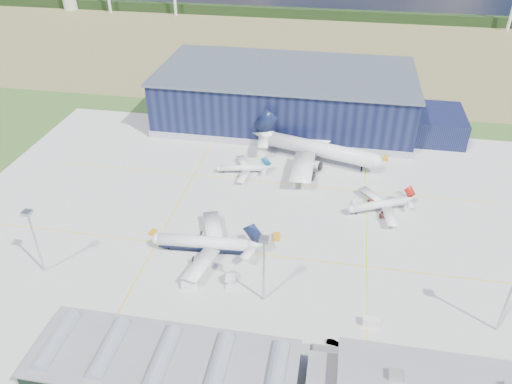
{
  "coord_description": "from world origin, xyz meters",
  "views": [
    {
      "loc": [
        26.56,
        -134.55,
        106.55
      ],
      "look_at": [
        -0.8,
        17.47,
        6.16
      ],
      "focal_mm": 35.0,
      "sensor_mm": 36.0,
      "label": 1
    }
  ],
  "objects_px": {
    "light_mast_west": "(33,232)",
    "light_mast_east": "(512,289)",
    "hangar": "(291,99)",
    "airliner_regional": "(241,165)",
    "gse_van_a": "(190,285)",
    "gse_cart_a": "(355,204)",
    "car_a": "(404,368)",
    "airliner_navy": "(203,237)",
    "gse_tug_c": "(385,159)",
    "gse_tug_b": "(153,232)",
    "gse_tug_a": "(277,237)",
    "gse_van_c": "(371,322)",
    "light_mast_center": "(264,259)",
    "airliner_widebody": "(321,142)",
    "airstair": "(231,279)",
    "airliner_red": "(379,201)",
    "car_b": "(333,343)"
  },
  "relations": [
    {
      "from": "light_mast_east",
      "to": "car_a",
      "type": "xyz_separation_m",
      "value": [
        -25.93,
        -18.0,
        -14.86
      ]
    },
    {
      "from": "light_mast_west",
      "to": "gse_cart_a",
      "type": "xyz_separation_m",
      "value": [
        95.92,
        54.52,
        -14.74
      ]
    },
    {
      "from": "airliner_red",
      "to": "gse_tug_b",
      "type": "relative_size",
      "value": 10.08
    },
    {
      "from": "airliner_widebody",
      "to": "car_a",
      "type": "xyz_separation_m",
      "value": [
        28.72,
        -103.0,
        -9.04
      ]
    },
    {
      "from": "hangar",
      "to": "light_mast_east",
      "type": "bearing_deg",
      "value": -59.95
    },
    {
      "from": "light_mast_west",
      "to": "airliner_regional",
      "type": "distance_m",
      "value": 86.21
    },
    {
      "from": "airliner_red",
      "to": "car_a",
      "type": "xyz_separation_m",
      "value": [
        4.87,
        -70.0,
        -3.94
      ]
    },
    {
      "from": "airliner_widebody",
      "to": "airliner_regional",
      "type": "height_order",
      "value": "airliner_widebody"
    },
    {
      "from": "gse_cart_a",
      "to": "gse_van_c",
      "type": "bearing_deg",
      "value": -84.28
    },
    {
      "from": "gse_tug_c",
      "to": "car_a",
      "type": "xyz_separation_m",
      "value": [
        0.61,
        -110.0,
        -0.12
      ]
    },
    {
      "from": "gse_van_a",
      "to": "gse_cart_a",
      "type": "distance_m",
      "value": 72.39
    },
    {
      "from": "gse_van_a",
      "to": "airliner_regional",
      "type": "bearing_deg",
      "value": -14.51
    },
    {
      "from": "light_mast_center",
      "to": "gse_van_c",
      "type": "relative_size",
      "value": 4.69
    },
    {
      "from": "light_mast_east",
      "to": "gse_van_a",
      "type": "height_order",
      "value": "light_mast_east"
    },
    {
      "from": "light_mast_center",
      "to": "airliner_red",
      "type": "height_order",
      "value": "light_mast_center"
    },
    {
      "from": "airliner_red",
      "to": "gse_van_c",
      "type": "height_order",
      "value": "airliner_red"
    },
    {
      "from": "airstair",
      "to": "hangar",
      "type": "bearing_deg",
      "value": 101.75
    },
    {
      "from": "light_mast_east",
      "to": "car_a",
      "type": "height_order",
      "value": "light_mast_east"
    },
    {
      "from": "gse_tug_a",
      "to": "gse_van_c",
      "type": "bearing_deg",
      "value": -56.83
    },
    {
      "from": "light_mast_west",
      "to": "gse_van_a",
      "type": "bearing_deg",
      "value": 1.2
    },
    {
      "from": "airliner_regional",
      "to": "gse_tug_b",
      "type": "height_order",
      "value": "airliner_regional"
    },
    {
      "from": "light_mast_west",
      "to": "airliner_widebody",
      "type": "bearing_deg",
      "value": 46.61
    },
    {
      "from": "gse_tug_c",
      "to": "airliner_navy",
      "type": "bearing_deg",
      "value": -117.02
    },
    {
      "from": "airstair",
      "to": "car_a",
      "type": "bearing_deg",
      "value": -11.52
    },
    {
      "from": "airliner_widebody",
      "to": "car_a",
      "type": "relative_size",
      "value": 17.68
    },
    {
      "from": "car_b",
      "to": "airliner_navy",
      "type": "bearing_deg",
      "value": 62.77
    },
    {
      "from": "gse_tug_c",
      "to": "gse_tug_b",
      "type": "bearing_deg",
      "value": -127.56
    },
    {
      "from": "light_mast_center",
      "to": "airliner_navy",
      "type": "bearing_deg",
      "value": 141.98
    },
    {
      "from": "airliner_red",
      "to": "airliner_regional",
      "type": "distance_m",
      "value": 58.11
    },
    {
      "from": "light_mast_west",
      "to": "airstair",
      "type": "distance_m",
      "value": 60.98
    },
    {
      "from": "gse_van_a",
      "to": "airstair",
      "type": "xyz_separation_m",
      "value": [
        11.93,
        4.35,
        0.39
      ]
    },
    {
      "from": "airliner_navy",
      "to": "car_a",
      "type": "xyz_separation_m",
      "value": [
        62.09,
        -36.0,
        -5.68
      ]
    },
    {
      "from": "airliner_regional",
      "to": "gse_van_a",
      "type": "relative_size",
      "value": 4.76
    },
    {
      "from": "airliner_regional",
      "to": "airliner_widebody",
      "type": "bearing_deg",
      "value": -165.69
    },
    {
      "from": "gse_van_c",
      "to": "airliner_regional",
      "type": "bearing_deg",
      "value": 34.63
    },
    {
      "from": "light_mast_west",
      "to": "gse_van_a",
      "type": "height_order",
      "value": "light_mast_west"
    },
    {
      "from": "hangar",
      "to": "airliner_regional",
      "type": "xyz_separation_m",
      "value": [
        -13.85,
        -54.8,
        -7.8
      ]
    },
    {
      "from": "hangar",
      "to": "car_b",
      "type": "xyz_separation_m",
      "value": [
        28.17,
        -137.75,
        -11.02
      ]
    },
    {
      "from": "hangar",
      "to": "gse_cart_a",
      "type": "distance_m",
      "value": 78.45
    },
    {
      "from": "airliner_widebody",
      "to": "airliner_regional",
      "type": "bearing_deg",
      "value": -138.74
    },
    {
      "from": "light_mast_west",
      "to": "airliner_navy",
      "type": "height_order",
      "value": "light_mast_west"
    },
    {
      "from": "light_mast_east",
      "to": "gse_tug_a",
      "type": "xyz_separation_m",
      "value": [
        -65.3,
        29.17,
        -14.69
      ]
    },
    {
      "from": "airliner_red",
      "to": "gse_tug_a",
      "type": "bearing_deg",
      "value": 8.51
    },
    {
      "from": "car_a",
      "to": "airliner_navy",
      "type": "bearing_deg",
      "value": 43.57
    },
    {
      "from": "car_a",
      "to": "car_b",
      "type": "height_order",
      "value": "car_b"
    },
    {
      "from": "light_mast_west",
      "to": "light_mast_east",
      "type": "bearing_deg",
      "value": 0.0
    },
    {
      "from": "gse_tug_a",
      "to": "gse_tug_c",
      "type": "relative_size",
      "value": 1.13
    },
    {
      "from": "light_mast_east",
      "to": "airliner_regional",
      "type": "bearing_deg",
      "value": 140.87
    },
    {
      "from": "airliner_regional",
      "to": "gse_van_a",
      "type": "bearing_deg",
      "value": 77.3
    },
    {
      "from": "airstair",
      "to": "car_b",
      "type": "xyz_separation_m",
      "value": [
        31.87,
        -18.28,
        -0.87
      ]
    }
  ]
}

